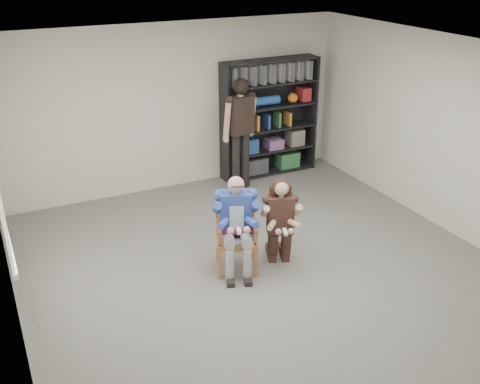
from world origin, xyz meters
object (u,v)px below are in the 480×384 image
kneeling_woman (280,223)px  standing_man (241,136)px  seated_man (236,224)px  bookshelf (269,118)px  armchair (236,234)px

kneeling_woman → standing_man: standing_man is taller
seated_man → bookshelf: size_ratio=0.62×
armchair → standing_man: size_ratio=0.52×
seated_man → armchair: bearing=0.0°
armchair → kneeling_woman: (0.58, -0.12, 0.09)m
seated_man → kneeling_woman: 0.59m
armchair → seated_man: size_ratio=0.77×
armchair → bookshelf: bookshelf is taller
armchair → standing_man: (1.21, 2.35, 0.46)m
kneeling_woman → bookshelf: (1.41, 2.88, 0.46)m
armchair → bookshelf: bearing=74.8°
armchair → bookshelf: (1.99, 2.76, 0.55)m
kneeling_woman → standing_man: bearing=96.2°
seated_man → standing_man: size_ratio=0.68×
bookshelf → seated_man: bearing=-125.8°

